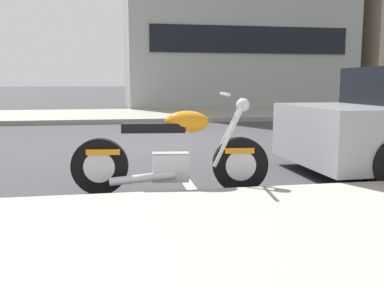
{
  "coord_description": "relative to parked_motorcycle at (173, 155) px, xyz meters",
  "views": [
    {
      "loc": [
        -0.84,
        -8.47,
        1.21
      ],
      "look_at": [
        0.0,
        -3.77,
        0.52
      ],
      "focal_mm": 40.04,
      "sensor_mm": 36.0,
      "label": 1
    }
  ],
  "objects": [
    {
      "name": "ground_plane",
      "position": [
        0.23,
        3.89,
        -0.42
      ],
      "size": [
        260.0,
        260.0,
        0.0
      ],
      "primitive_type": "plane",
      "color": "#333335"
    },
    {
      "name": "parking_stall_stripe",
      "position": [
        0.23,
        0.26,
        -0.42
      ],
      "size": [
        0.12,
        2.2,
        0.01
      ],
      "primitive_type": "cube",
      "color": "silver",
      "rests_on": "ground"
    },
    {
      "name": "parked_motorcycle",
      "position": [
        0.0,
        0.0,
        0.0
      ],
      "size": [
        2.15,
        0.62,
        1.1
      ],
      "rotation": [
        0.0,
        0.0,
        -0.12
      ],
      "color": "black",
      "rests_on": "ground"
    }
  ]
}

